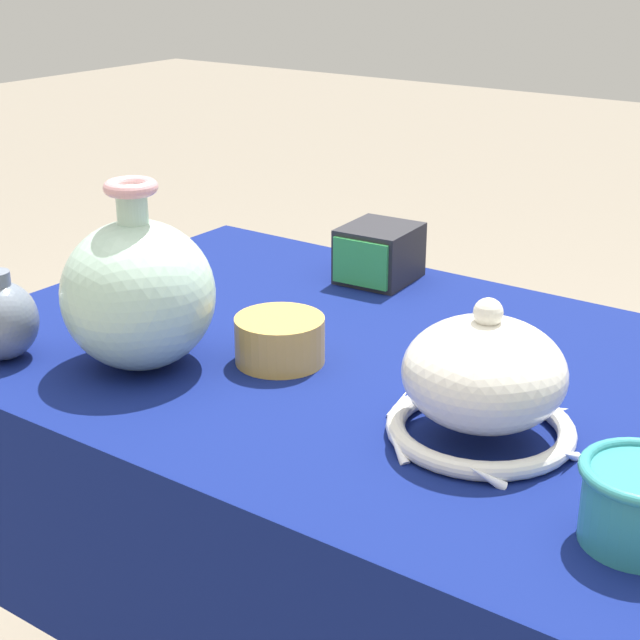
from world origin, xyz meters
The scene contains 7 objects.
display_table centered at (0.00, -0.02, 0.67)m, with size 1.15×0.77×0.75m.
vase_tall_bulbous centered at (-0.23, -0.19, 0.85)m, with size 0.20×0.20×0.25m.
vase_dome_bell centered at (0.23, -0.11, 0.81)m, with size 0.23×0.22×0.17m.
mosaic_tile_box centered at (-0.16, 0.28, 0.79)m, with size 0.12×0.14×0.09m.
cup_wide_teal centered at (0.44, -0.21, 0.79)m, with size 0.12×0.12×0.08m.
jar_round_slate centered at (-0.40, -0.28, 0.80)m, with size 0.10×0.10×0.12m.
pot_squat_ochre centered at (-0.09, -0.08, 0.78)m, with size 0.12×0.12×0.06m, color gold.
Camera 1 is at (0.65, -1.02, 1.28)m, focal length 55.00 mm.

